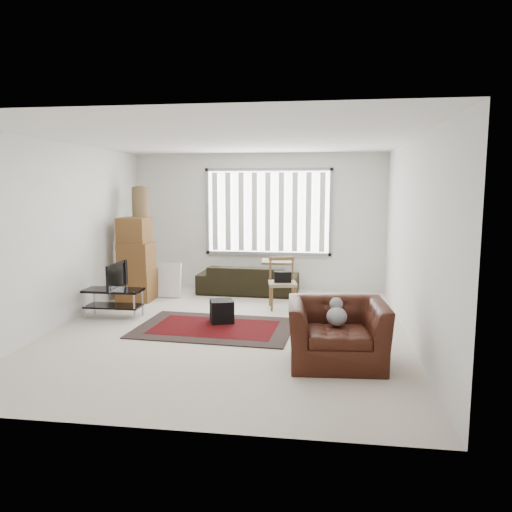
{
  "coord_description": "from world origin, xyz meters",
  "views": [
    {
      "loc": [
        1.37,
        -6.87,
        2.08
      ],
      "look_at": [
        0.35,
        0.27,
        1.05
      ],
      "focal_mm": 35.0,
      "sensor_mm": 36.0,
      "label": 1
    }
  ],
  "objects_px": {
    "tv_stand": "(113,297)",
    "sofa": "(248,275)",
    "moving_boxes": "(136,262)",
    "armchair": "(337,328)",
    "side_chair": "(282,281)"
  },
  "relations": [
    {
      "from": "tv_stand",
      "to": "sofa",
      "type": "height_order",
      "value": "sofa"
    },
    {
      "from": "moving_boxes",
      "to": "sofa",
      "type": "bearing_deg",
      "value": 23.59
    },
    {
      "from": "sofa",
      "to": "armchair",
      "type": "distance_m",
      "value": 3.95
    },
    {
      "from": "moving_boxes",
      "to": "side_chair",
      "type": "distance_m",
      "value": 2.69
    },
    {
      "from": "sofa",
      "to": "armchair",
      "type": "xyz_separation_m",
      "value": [
        1.63,
        -3.59,
        0.06
      ]
    },
    {
      "from": "sofa",
      "to": "side_chair",
      "type": "relative_size",
      "value": 2.23
    },
    {
      "from": "side_chair",
      "to": "armchair",
      "type": "distance_m",
      "value": 2.7
    },
    {
      "from": "tv_stand",
      "to": "moving_boxes",
      "type": "bearing_deg",
      "value": 94.14
    },
    {
      "from": "armchair",
      "to": "sofa",
      "type": "bearing_deg",
      "value": 110.23
    },
    {
      "from": "moving_boxes",
      "to": "sofa",
      "type": "height_order",
      "value": "moving_boxes"
    },
    {
      "from": "moving_boxes",
      "to": "armchair",
      "type": "xyz_separation_m",
      "value": [
        3.54,
        -2.76,
        -0.28
      ]
    },
    {
      "from": "moving_boxes",
      "to": "side_chair",
      "type": "bearing_deg",
      "value": -4.36
    },
    {
      "from": "sofa",
      "to": "side_chair",
      "type": "xyz_separation_m",
      "value": [
        0.75,
        -1.04,
        0.11
      ]
    },
    {
      "from": "side_chair",
      "to": "armchair",
      "type": "height_order",
      "value": "side_chair"
    },
    {
      "from": "side_chair",
      "to": "armchair",
      "type": "relative_size",
      "value": 0.71
    }
  ]
}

